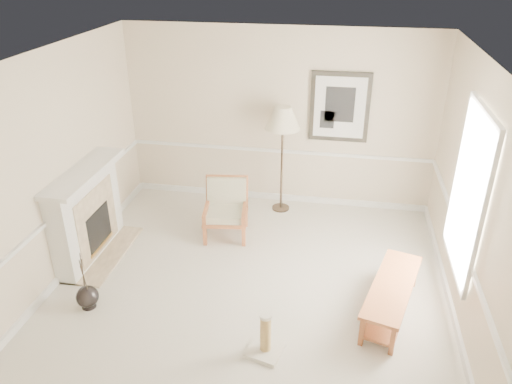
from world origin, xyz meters
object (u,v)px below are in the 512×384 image
at_px(scratching_post, 265,340).
at_px(floor_lamp, 283,121).
at_px(floor_vase, 87,297).
at_px(armchair, 226,205).
at_px(bench, 391,294).

bearing_deg(scratching_post, floor_lamp, 94.80).
height_order(floor_vase, scratching_post, floor_vase).
height_order(floor_vase, armchair, armchair).
xyz_separation_m(floor_vase, scratching_post, (2.24, -0.36, 0.02)).
xyz_separation_m(floor_vase, bench, (3.60, 0.54, 0.13)).
xyz_separation_m(armchair, bench, (2.35, -1.48, -0.18)).
distance_m(floor_lamp, bench, 3.13).
height_order(bench, scratching_post, scratching_post).
distance_m(floor_vase, armchair, 2.40).
distance_m(bench, scratching_post, 1.63).
bearing_deg(floor_lamp, armchair, -128.93).
height_order(floor_vase, bench, floor_vase).
xyz_separation_m(armchair, floor_lamp, (0.71, 0.88, 1.07)).
bearing_deg(scratching_post, bench, 33.46).
relative_size(floor_vase, scratching_post, 1.54).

